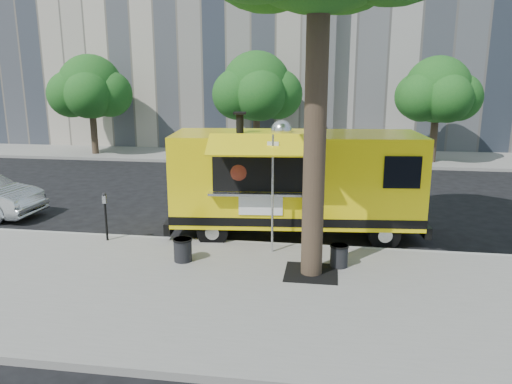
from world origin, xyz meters
TOP-DOWN VIEW (x-y plane):
  - ground at (0.00, 0.00)m, footprint 120.00×120.00m
  - sidewalk at (0.00, -4.00)m, footprint 60.00×6.00m
  - curb at (0.00, -0.93)m, footprint 60.00×0.14m
  - far_sidewalk at (0.00, 13.50)m, footprint 60.00×5.00m
  - tree_well at (2.60, -2.80)m, footprint 1.20×1.20m
  - far_tree_a at (-10.00, 12.30)m, footprint 3.42×3.42m
  - far_tree_b at (-1.00, 12.70)m, footprint 3.60×3.60m
  - far_tree_c at (8.00, 12.40)m, footprint 3.24×3.24m
  - sign_post at (1.55, -1.55)m, footprint 0.28×0.06m
  - parking_meter at (-3.00, -1.35)m, footprint 0.11×0.11m
  - food_truck at (1.97, 0.17)m, footprint 7.31×3.83m
  - trash_bin_left at (3.22, -2.30)m, footprint 0.45×0.45m
  - trash_bin_right at (-0.51, -2.51)m, footprint 0.47×0.47m

SIDE VIEW (x-z plane):
  - ground at x=0.00m, z-range 0.00..0.00m
  - sidewalk at x=0.00m, z-range 0.00..0.15m
  - curb at x=0.00m, z-range -0.01..0.15m
  - far_sidewalk at x=0.00m, z-range 0.00..0.15m
  - tree_well at x=2.60m, z-range 0.14..0.17m
  - trash_bin_left at x=3.22m, z-range 0.17..0.71m
  - trash_bin_right at x=-0.51m, z-range 0.17..0.74m
  - parking_meter at x=-3.00m, z-range 0.31..1.65m
  - food_truck at x=1.97m, z-range -0.11..3.42m
  - sign_post at x=1.55m, z-range 0.35..3.35m
  - far_tree_c at x=8.00m, z-range 1.11..6.32m
  - far_tree_a at x=-10.00m, z-range 1.10..6.45m
  - far_tree_b at x=-1.00m, z-range 1.08..6.58m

